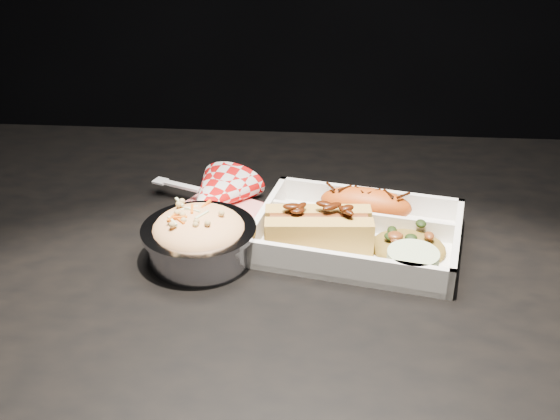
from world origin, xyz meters
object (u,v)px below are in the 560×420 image
object	(u,v)px
fried_pastry	(366,204)
napkin_fork	(215,196)
foil_coleslaw_cup	(199,236)
food_tray	(357,237)
hotdog	(318,227)
dining_table	(323,315)

from	to	relation	value
fried_pastry	napkin_fork	distance (m)	0.21
napkin_fork	foil_coleslaw_cup	bearing A→B (deg)	-67.27
food_tray	fried_pastry	world-z (taller)	fried_pastry
hotdog	napkin_fork	size ratio (longest dim) A/B	0.77
dining_table	fried_pastry	bearing A→B (deg)	59.54
fried_pastry	hotdog	xyz separation A→B (m)	(-0.06, -0.07, 0.00)
dining_table	foil_coleslaw_cup	world-z (taller)	foil_coleslaw_cup
food_tray	foil_coleslaw_cup	size ratio (longest dim) A/B	2.03
dining_table	fried_pastry	size ratio (longest dim) A/B	9.86
dining_table	hotdog	distance (m)	0.12
dining_table	napkin_fork	xyz separation A→B (m)	(-0.16, 0.12, 0.11)
fried_pastry	foil_coleslaw_cup	world-z (taller)	foil_coleslaw_cup
fried_pastry	napkin_fork	xyz separation A→B (m)	(-0.21, 0.03, -0.01)
food_tray	hotdog	xyz separation A→B (m)	(-0.05, -0.02, 0.02)
foil_coleslaw_cup	napkin_fork	xyz separation A→B (m)	(-0.00, 0.14, -0.02)
fried_pastry	hotdog	bearing A→B (deg)	-130.38
food_tray	foil_coleslaw_cup	world-z (taller)	foil_coleslaw_cup
napkin_fork	fried_pastry	bearing A→B (deg)	12.97
dining_table	food_tray	bearing A→B (deg)	39.33
hotdog	napkin_fork	bearing A→B (deg)	140.99
foil_coleslaw_cup	hotdog	bearing A→B (deg)	13.40
fried_pastry	hotdog	world-z (taller)	hotdog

